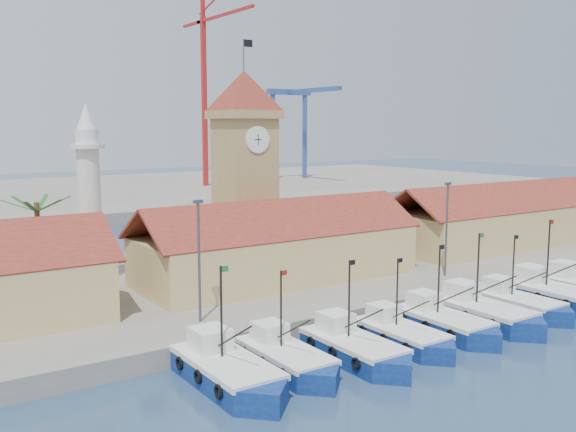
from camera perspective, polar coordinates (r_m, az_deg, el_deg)
ground at (r=46.42m, az=12.95°, el=-12.08°), size 400.00×400.00×0.00m
quay at (r=64.24m, az=-2.88°, el=-5.54°), size 140.00×32.00×1.50m
terminal at (r=143.97m, az=-20.83°, el=1.58°), size 240.00×80.00×2.00m
boat_0 at (r=40.31m, az=-5.22°, el=-13.84°), size 3.76×10.30×7.79m
boat_1 at (r=42.51m, az=0.02°, el=-12.76°), size 3.33×9.14×6.91m
boat_2 at (r=44.41m, az=6.12°, el=-11.83°), size 3.49×9.56×7.23m
boat_3 at (r=47.66m, az=10.27°, el=-10.58°), size 3.25×8.91×6.74m
boat_4 at (r=50.99m, az=13.87°, el=-9.39°), size 3.48×9.53×7.21m
boat_5 at (r=54.17m, az=17.15°, el=-8.42°), size 3.74×10.23×7.74m
boat_6 at (r=58.16m, az=19.92°, el=-7.49°), size 3.39×9.29×7.03m
boat_7 at (r=61.73m, az=22.70°, el=-6.65°), size 3.88×10.62×8.04m
hall_center at (r=60.23m, az=-0.93°, el=-3.30°), size 27.04×10.13×7.61m
hall_right at (r=81.90m, az=18.20°, el=-0.69°), size 31.20×10.13×7.61m
clock_tower at (r=64.29m, az=-3.87°, el=4.57°), size 5.80×5.80×22.70m
minaret at (r=60.36m, az=-17.25°, el=1.88°), size 3.00×3.00×16.30m
palm_tree at (r=57.67m, az=-21.29°, el=-2.07°), size 5.60×5.03×8.39m
lamp_posts at (r=53.65m, az=4.17°, el=-2.01°), size 80.70×0.25×9.03m
crane_red_right at (r=149.76m, az=-7.26°, el=12.26°), size 1.00×32.16×45.31m
gantry at (r=165.63m, az=0.75°, el=9.47°), size 13.00×22.00×23.20m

